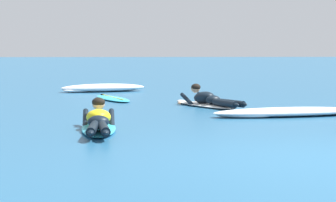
% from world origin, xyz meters
% --- Properties ---
extents(ground_plane, '(120.00, 120.00, 0.00)m').
position_xyz_m(ground_plane, '(0.00, 10.00, 0.00)').
color(ground_plane, '#235B84').
extents(surfer_near, '(0.69, 2.76, 0.54)m').
position_xyz_m(surfer_near, '(-2.94, 2.76, 0.13)').
color(surfer_near, '#2DB2D1').
rests_on(surfer_near, ground).
extents(surfer_far, '(1.54, 2.41, 0.53)m').
position_xyz_m(surfer_far, '(-0.77, 6.80, 0.14)').
color(surfer_far, white).
rests_on(surfer_far, ground).
extents(drifting_surfboard, '(1.25, 2.26, 0.16)m').
position_xyz_m(drifting_surfboard, '(-2.98, 8.80, 0.03)').
color(drifting_surfboard, '#2DB2D1').
rests_on(drifting_surfboard, ground).
extents(whitewater_front, '(3.13, 1.34, 0.17)m').
position_xyz_m(whitewater_front, '(0.60, 4.80, 0.08)').
color(whitewater_front, white).
rests_on(whitewater_front, ground).
extents(whitewater_mid_left, '(2.61, 1.42, 0.23)m').
position_xyz_m(whitewater_mid_left, '(-3.37, 11.70, 0.11)').
color(whitewater_mid_left, white).
rests_on(whitewater_mid_left, ground).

